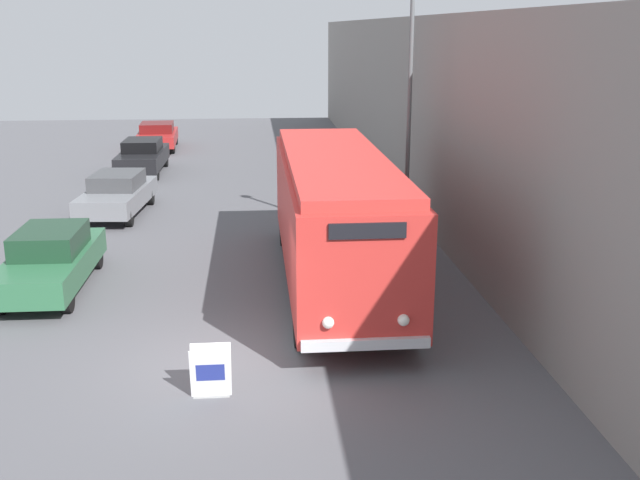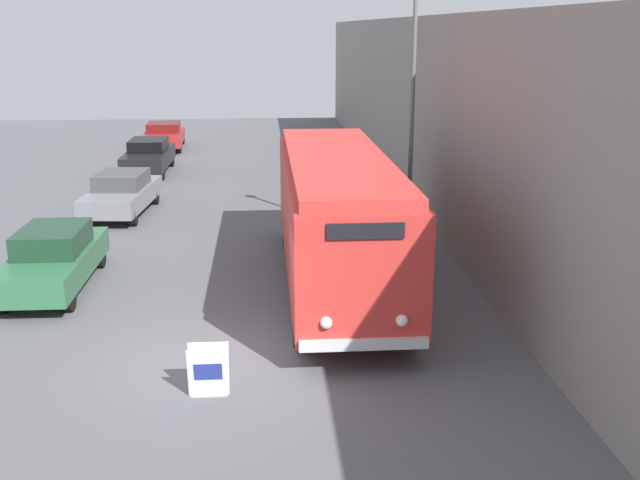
% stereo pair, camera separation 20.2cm
% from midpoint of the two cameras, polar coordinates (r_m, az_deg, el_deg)
% --- Properties ---
extents(ground_plane, '(80.00, 80.00, 0.00)m').
position_cam_midpoint_polar(ground_plane, '(14.45, -8.09, -9.36)').
color(ground_plane, '#56565B').
extents(building_wall_right, '(0.30, 60.00, 6.49)m').
position_cam_midpoint_polar(building_wall_right, '(23.86, 8.02, 8.80)').
color(building_wall_right, gray).
rests_on(building_wall_right, ground_plane).
extents(vintage_bus, '(2.48, 10.16, 3.23)m').
position_cam_midpoint_polar(vintage_bus, '(18.00, 0.87, 2.09)').
color(vintage_bus, black).
rests_on(vintage_bus, ground_plane).
extents(sign_board, '(0.69, 0.35, 0.92)m').
position_cam_midpoint_polar(sign_board, '(13.14, -8.77, -9.92)').
color(sign_board, gray).
rests_on(sign_board, ground_plane).
extents(streetlamp, '(0.36, 0.36, 7.50)m').
position_cam_midpoint_polar(streetlamp, '(20.90, 6.60, 12.02)').
color(streetlamp, '#595E60').
rests_on(streetlamp, ground_plane).
extents(parked_car_near, '(1.77, 4.62, 1.49)m').
position_cam_midpoint_polar(parked_car_near, '(19.18, -20.11, -1.41)').
color(parked_car_near, black).
rests_on(parked_car_near, ground_plane).
extents(parked_car_mid, '(2.18, 4.62, 1.42)m').
position_cam_midpoint_polar(parked_car_mid, '(26.23, -15.40, 3.44)').
color(parked_car_mid, black).
rests_on(parked_car_mid, ground_plane).
extents(parked_car_far, '(1.82, 4.63, 1.47)m').
position_cam_midpoint_polar(parked_car_far, '(33.57, -13.53, 6.25)').
color(parked_car_far, black).
rests_on(parked_car_far, ground_plane).
extents(parked_car_distant, '(2.14, 4.58, 1.36)m').
position_cam_midpoint_polar(parked_car_distant, '(40.29, -12.44, 7.78)').
color(parked_car_distant, black).
rests_on(parked_car_distant, ground_plane).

